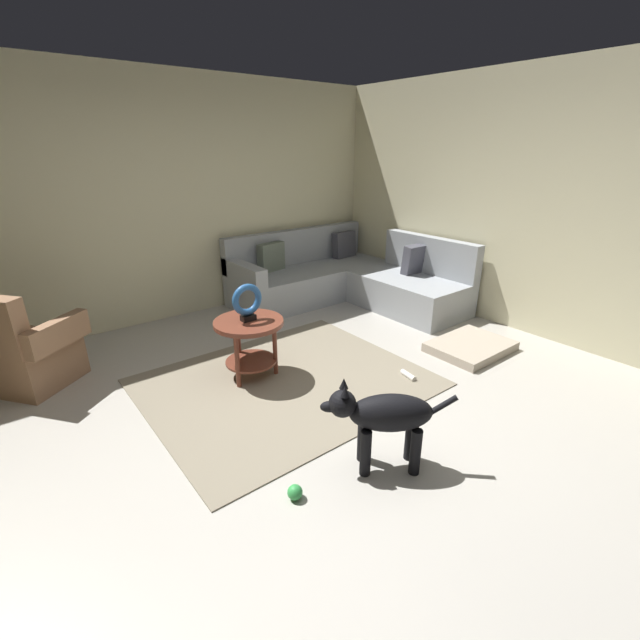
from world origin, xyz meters
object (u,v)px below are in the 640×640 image
(torus_sculpture, at_px, (247,302))
(dog_toy_ball, at_px, (295,492))
(dog_bed_mat, at_px, (470,347))
(sectional_couch, at_px, (346,280))
(dog_toy_rope, at_px, (408,375))
(side_table, at_px, (249,334))
(armchair, at_px, (23,352))
(dog, at_px, (384,416))

(torus_sculpture, xyz_separation_m, dog_toy_ball, (-0.54, -1.44, -0.67))
(torus_sculpture, distance_m, dog_bed_mat, 2.30)
(sectional_couch, distance_m, dog_bed_mat, 1.95)
(sectional_couch, distance_m, torus_sculpture, 2.30)
(sectional_couch, distance_m, dog_toy_rope, 2.15)
(side_table, distance_m, torus_sculpture, 0.29)
(armchair, bearing_deg, sectional_couch, 52.13)
(dog_bed_mat, distance_m, dog_toy_ball, 2.60)
(armchair, relative_size, dog_toy_rope, 5.93)
(sectional_couch, bearing_deg, dog_bed_mat, -90.36)
(armchair, xyz_separation_m, dog, (1.64, -2.58, 0.05))
(torus_sculpture, relative_size, dog_toy_rope, 1.93)
(dog, bearing_deg, side_table, 38.35)
(sectional_couch, xyz_separation_m, dog_toy_ball, (-2.56, -2.47, -0.25))
(sectional_couch, bearing_deg, torus_sculpture, -153.09)
(torus_sculpture, height_order, dog_toy_rope, torus_sculpture)
(torus_sculpture, relative_size, dog_bed_mat, 0.41)
(dog_bed_mat, height_order, dog_toy_rope, dog_bed_mat)
(sectional_couch, relative_size, torus_sculpture, 6.90)
(dog_bed_mat, bearing_deg, dog, -161.71)
(side_table, bearing_deg, armchair, 147.00)
(side_table, distance_m, dog_bed_mat, 2.23)
(sectional_couch, distance_m, side_table, 2.26)
(side_table, height_order, dog_toy_ball, side_table)
(sectional_couch, bearing_deg, dog, -127.22)
(torus_sculpture, bearing_deg, armchair, 147.00)
(torus_sculpture, bearing_deg, sectional_couch, 26.91)
(sectional_couch, height_order, armchair, same)
(torus_sculpture, height_order, dog_toy_ball, torus_sculpture)
(side_table, bearing_deg, dog_bed_mat, -24.48)
(dog_bed_mat, bearing_deg, sectional_couch, 89.64)
(armchair, height_order, dog, armchair)
(dog, height_order, dog_toy_ball, dog)
(sectional_couch, relative_size, side_table, 3.75)
(sectional_couch, height_order, dog_toy_ball, sectional_couch)
(dog, bearing_deg, armchair, 68.65)
(armchair, xyz_separation_m, torus_sculpture, (1.58, -1.03, 0.39))
(sectional_couch, height_order, torus_sculpture, sectional_couch)
(dog_bed_mat, relative_size, dog_toy_ball, 8.78)
(sectional_couch, height_order, dog_bed_mat, sectional_couch)
(armchair, height_order, side_table, armchair)
(sectional_couch, bearing_deg, dog_toy_rope, -115.97)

